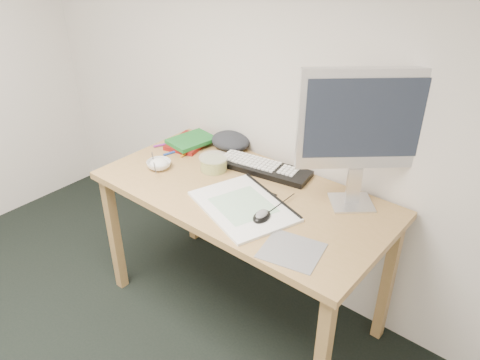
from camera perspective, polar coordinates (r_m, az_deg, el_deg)
The scene contains 18 objects.
desk at distance 2.23m, azimuth 0.25°, elevation -3.14°, with size 1.40×0.70×0.75m.
mousepad at distance 1.83m, azimuth 6.32°, elevation -8.55°, with size 0.22×0.20×0.00m, color slate.
sketchpad at distance 2.06m, azimuth 0.39°, elevation -3.22°, with size 0.45×0.32×0.01m, color white.
keyboard at distance 2.35m, azimuth 2.88°, elevation 1.45°, with size 0.48×0.15×0.03m, color black.
monitor at distance 1.97m, azimuth 14.70°, elevation 6.66°, with size 0.42×0.38×0.62m.
mouse at distance 1.97m, azimuth 2.66°, elevation -4.20°, with size 0.06×0.10×0.03m, color black.
rice_bowl at distance 2.40m, azimuth -9.85°, elevation 1.85°, with size 0.12×0.12×0.04m, color silver.
chopsticks at distance 2.38m, azimuth -10.46°, elevation 2.11°, with size 0.02×0.02×0.22m, color silver.
fruit_tub at distance 2.35m, azimuth -3.22°, elevation 2.06°, with size 0.15×0.15×0.07m, color gold.
book_red at distance 2.63m, azimuth -6.27°, elevation 4.54°, with size 0.18×0.24×0.02m, color maroon.
book_green at distance 2.60m, azimuth -5.94°, elevation 4.84°, with size 0.17×0.24×0.02m, color #1B6C29.
cloth_lump at distance 2.57m, azimuth -1.16°, elevation 4.78°, with size 0.19×0.16×0.08m, color #27282E.
pencil_pink at distance 2.21m, azimuth 1.34°, elevation -0.88°, with size 0.01×0.01×0.17m, color pink.
pencil_tan at distance 2.24m, azimuth 0.61°, elevation -0.34°, with size 0.01×0.01×0.17m, color #A58057.
pencil_black at distance 2.19m, azimuth 2.69°, elevation -1.11°, with size 0.01×0.01×0.17m, color black.
marker_blue at distance 2.55m, azimuth -7.96°, elevation 3.44°, with size 0.01×0.01×0.13m, color #1E3FA3.
marker_orange at distance 2.54m, azimuth -6.30°, elevation 3.48°, with size 0.01×0.01×0.14m, color orange.
marker_purple at distance 2.64m, azimuth -9.01°, elevation 4.35°, with size 0.01×0.01×0.14m, color purple.
Camera 1 is at (1.27, -0.01, 1.89)m, focal length 35.00 mm.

